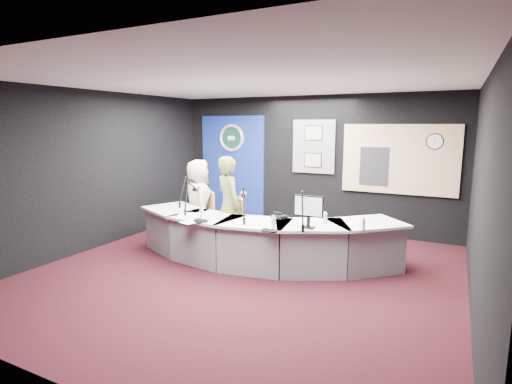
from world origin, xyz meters
The scene contains 33 objects.
ground centered at (0.00, 0.00, 0.00)m, with size 6.00×6.00×0.00m, color black.
ceiling centered at (0.00, 0.00, 2.80)m, with size 6.00×6.00×0.02m, color silver.
wall_back centered at (0.00, 3.00, 1.40)m, with size 6.00×0.02×2.80m, color black.
wall_front centered at (0.00, -3.00, 1.40)m, with size 6.00×0.02×2.80m, color black.
wall_left centered at (-3.00, 0.00, 1.40)m, with size 0.02×6.00×2.80m, color black.
wall_right centered at (3.00, 0.00, 1.40)m, with size 0.02×6.00×2.80m, color black.
broadcast_desk centered at (-0.05, 0.55, 0.38)m, with size 4.50×1.90×0.75m, color silver, non-canonical shape.
backdrop_panel centered at (-1.90, 2.97, 1.25)m, with size 1.60×0.05×2.30m, color navy.
agency_seal centered at (-1.90, 2.93, 1.90)m, with size 0.63×0.63×0.07m, color silver.
seal_center centered at (-1.90, 2.94, 1.90)m, with size 0.48×0.48×0.01m, color #0D3223.
pinboard centered at (0.05, 2.97, 1.75)m, with size 0.90×0.04×1.10m, color slate.
framed_photo_upper centered at (0.05, 2.94, 2.03)m, with size 0.34×0.02×0.27m, color gray.
framed_photo_lower centered at (0.05, 2.94, 1.47)m, with size 0.34×0.02×0.27m, color gray.
booth_window_frame centered at (1.75, 2.97, 1.55)m, with size 2.12×0.06×1.32m, color tan.
booth_glow centered at (1.75, 2.96, 1.55)m, with size 2.00×0.02×1.20m, color #D0AE83.
equipment_rack centered at (1.30, 2.94, 1.40)m, with size 0.55×0.02×0.75m, color black.
wall_clock centered at (2.35, 2.94, 1.90)m, with size 0.28×0.28×0.01m, color white.
armchair_left centered at (-1.56, 1.09, 0.49)m, with size 0.55×0.55×0.97m, color #A4804B, non-canonical shape.
armchair_right centered at (-0.67, 0.70, 0.52)m, with size 0.59×0.59×1.04m, color #A4804B, non-canonical shape.
draped_jacket centered at (-1.74, 1.29, 0.62)m, with size 0.50×0.10×0.70m, color slate.
person_man centered at (-1.56, 1.09, 0.78)m, with size 0.76×0.50×1.56m, color beige.
person_woman centered at (-0.67, 0.70, 0.84)m, with size 0.61×0.40×1.68m, color brown.
computer_monitor centered at (0.92, 0.24, 1.07)m, with size 0.48×0.03×0.33m, color black.
desk_phone centered at (0.30, 0.62, 0.78)m, with size 0.21×0.17×0.05m, color black.
headphones_near centered at (0.50, -0.20, 0.77)m, with size 0.19×0.19×0.03m, color black.
headphones_far centered at (-0.67, -0.13, 0.77)m, with size 0.23×0.23×0.04m, color black.
paper_stack centered at (-1.17, 0.14, 0.75)m, with size 0.23×0.32×0.00m, color white.
notepad centered at (-0.79, -0.20, 0.75)m, with size 0.22×0.32×0.00m, color white.
boom_mic_a centered at (-1.55, 0.85, 1.05)m, with size 0.18×0.74×0.60m, color black, non-canonical shape.
boom_mic_b centered at (-1.22, 0.38, 1.05)m, with size 0.32×0.71×0.60m, color black, non-canonical shape.
boom_mic_c centered at (-0.15, 0.28, 1.05)m, with size 0.43×0.66×0.60m, color black, non-canonical shape.
boom_mic_d centered at (0.79, 0.28, 1.05)m, with size 0.39×0.68×0.60m, color black, non-canonical shape.
water_bottles centered at (0.42, 0.30, 0.84)m, with size 2.48×0.64×0.18m, color silver, non-canonical shape.
Camera 1 is at (2.72, -5.01, 2.19)m, focal length 28.00 mm.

